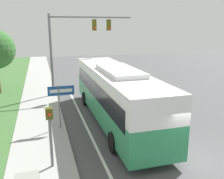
# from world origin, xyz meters

# --- Properties ---
(ground_plane) EXTENTS (80.00, 80.00, 0.00)m
(ground_plane) POSITION_xyz_m (0.00, 0.00, 0.00)
(ground_plane) COLOR #4C4C4F
(lane_divider_near) EXTENTS (0.14, 30.00, 0.01)m
(lane_divider_near) POSITION_xyz_m (-3.60, 0.00, 0.00)
(lane_divider_near) COLOR silver
(lane_divider_near) RESTS_ON ground_plane
(bus) EXTENTS (2.71, 12.05, 3.45)m
(bus) POSITION_xyz_m (-1.72, 5.36, 1.89)
(bus) COLOR #2D8956
(bus) RESTS_ON ground_plane
(signal_gantry) EXTENTS (6.86, 0.41, 6.68)m
(signal_gantry) POSITION_xyz_m (-2.99, 12.22, 4.79)
(signal_gantry) COLOR slate
(signal_gantry) RESTS_ON ground_plane
(pedestrian_signal) EXTENTS (0.28, 0.34, 2.65)m
(pedestrian_signal) POSITION_xyz_m (-5.75, 0.96, 1.83)
(pedestrian_signal) COLOR slate
(pedestrian_signal) RESTS_ON ground_plane
(street_sign) EXTENTS (1.44, 0.08, 2.60)m
(street_sign) POSITION_xyz_m (-5.01, 4.93, 1.89)
(street_sign) COLOR slate
(street_sign) RESTS_ON ground_plane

